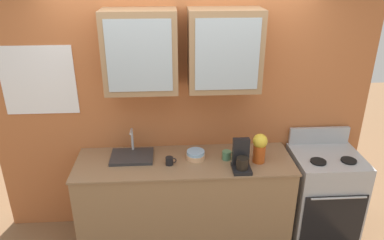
{
  "coord_description": "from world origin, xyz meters",
  "views": [
    {
      "loc": [
        -0.12,
        -3.07,
        2.71
      ],
      "look_at": [
        0.07,
        0.0,
        1.36
      ],
      "focal_mm": 34.23,
      "sensor_mm": 36.0,
      "label": 1
    }
  ],
  "objects_px": {
    "vase": "(260,147)",
    "cup_near_bowls": "(227,155)",
    "sink_faucet": "(132,156)",
    "cup_near_sink": "(170,161)",
    "coffee_maker": "(241,158)",
    "stove_range": "(322,194)",
    "bowl_stack": "(196,155)"
  },
  "relations": [
    {
      "from": "vase",
      "to": "cup_near_bowls",
      "type": "bearing_deg",
      "value": 167.33
    },
    {
      "from": "sink_faucet",
      "to": "cup_near_sink",
      "type": "bearing_deg",
      "value": -22.55
    },
    {
      "from": "sink_faucet",
      "to": "coffee_maker",
      "type": "bearing_deg",
      "value": -14.59
    },
    {
      "from": "stove_range",
      "to": "cup_near_sink",
      "type": "xyz_separation_m",
      "value": [
        -1.57,
        -0.06,
        0.5
      ]
    },
    {
      "from": "sink_faucet",
      "to": "cup_near_bowls",
      "type": "distance_m",
      "value": 0.93
    },
    {
      "from": "cup_near_bowls",
      "to": "coffee_maker",
      "type": "bearing_deg",
      "value": -60.18
    },
    {
      "from": "vase",
      "to": "coffee_maker",
      "type": "xyz_separation_m",
      "value": [
        -0.19,
        -0.12,
        -0.05
      ]
    },
    {
      "from": "sink_faucet",
      "to": "cup_near_bowls",
      "type": "xyz_separation_m",
      "value": [
        0.92,
        -0.08,
        0.02
      ]
    },
    {
      "from": "stove_range",
      "to": "coffee_maker",
      "type": "xyz_separation_m",
      "value": [
        -0.91,
        -0.18,
        0.56
      ]
    },
    {
      "from": "sink_faucet",
      "to": "vase",
      "type": "distance_m",
      "value": 1.24
    },
    {
      "from": "cup_near_bowls",
      "to": "bowl_stack",
      "type": "bearing_deg",
      "value": 174.01
    },
    {
      "from": "stove_range",
      "to": "vase",
      "type": "xyz_separation_m",
      "value": [
        -0.72,
        -0.06,
        0.62
      ]
    },
    {
      "from": "stove_range",
      "to": "sink_faucet",
      "type": "distance_m",
      "value": 2.0
    },
    {
      "from": "bowl_stack",
      "to": "vase",
      "type": "distance_m",
      "value": 0.62
    },
    {
      "from": "sink_faucet",
      "to": "cup_near_bowls",
      "type": "relative_size",
      "value": 3.38
    },
    {
      "from": "sink_faucet",
      "to": "bowl_stack",
      "type": "relative_size",
      "value": 2.24
    },
    {
      "from": "bowl_stack",
      "to": "cup_near_sink",
      "type": "bearing_deg",
      "value": -158.64
    },
    {
      "from": "stove_range",
      "to": "vase",
      "type": "height_order",
      "value": "vase"
    },
    {
      "from": "sink_faucet",
      "to": "vase",
      "type": "relative_size",
      "value": 1.41
    },
    {
      "from": "sink_faucet",
      "to": "cup_near_bowls",
      "type": "height_order",
      "value": "sink_faucet"
    },
    {
      "from": "stove_range",
      "to": "coffee_maker",
      "type": "bearing_deg",
      "value": -169.02
    },
    {
      "from": "vase",
      "to": "cup_near_sink",
      "type": "height_order",
      "value": "vase"
    },
    {
      "from": "sink_faucet",
      "to": "coffee_maker",
      "type": "relative_size",
      "value": 1.42
    },
    {
      "from": "vase",
      "to": "coffee_maker",
      "type": "distance_m",
      "value": 0.23
    },
    {
      "from": "stove_range",
      "to": "vase",
      "type": "relative_size",
      "value": 3.8
    },
    {
      "from": "cup_near_sink",
      "to": "cup_near_bowls",
      "type": "distance_m",
      "value": 0.56
    },
    {
      "from": "vase",
      "to": "bowl_stack",
      "type": "bearing_deg",
      "value": 170.65
    },
    {
      "from": "vase",
      "to": "cup_near_sink",
      "type": "bearing_deg",
      "value": -179.95
    },
    {
      "from": "bowl_stack",
      "to": "cup_near_sink",
      "type": "relative_size",
      "value": 1.75
    },
    {
      "from": "cup_near_sink",
      "to": "sink_faucet",
      "type": "bearing_deg",
      "value": 157.45
    },
    {
      "from": "sink_faucet",
      "to": "cup_near_sink",
      "type": "relative_size",
      "value": 3.92
    },
    {
      "from": "stove_range",
      "to": "bowl_stack",
      "type": "relative_size",
      "value": 6.03
    }
  ]
}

